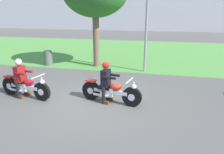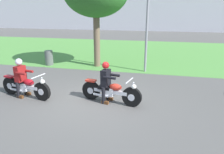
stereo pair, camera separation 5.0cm
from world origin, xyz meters
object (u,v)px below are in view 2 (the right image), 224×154
(motorcycle_lead, at_px, (111,92))
(rider_follow, at_px, (21,75))
(motorcycle_follow, at_px, (26,87))
(trash_can, at_px, (49,58))
(rider_lead, at_px, (106,79))

(motorcycle_lead, distance_m, rider_follow, 3.29)
(motorcycle_follow, distance_m, trash_can, 4.85)
(motorcycle_follow, distance_m, rider_follow, 0.46)
(motorcycle_lead, bearing_deg, rider_lead, 179.19)
(rider_lead, distance_m, motorcycle_follow, 2.97)
(motorcycle_lead, xyz_separation_m, rider_follow, (-3.26, -0.18, 0.42))
(rider_lead, height_order, rider_follow, rider_lead)
(rider_follow, xyz_separation_m, trash_can, (-1.42, 4.54, -0.41))
(motorcycle_lead, height_order, rider_follow, rider_follow)
(rider_lead, distance_m, trash_can, 6.27)
(rider_follow, height_order, trash_can, rider_follow)
(motorcycle_follow, height_order, trash_can, motorcycle_follow)
(motorcycle_lead, bearing_deg, motorcycle_follow, -165.03)
(rider_lead, xyz_separation_m, rider_follow, (-3.09, -0.21, -0.00))
(motorcycle_lead, height_order, rider_lead, rider_lead)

